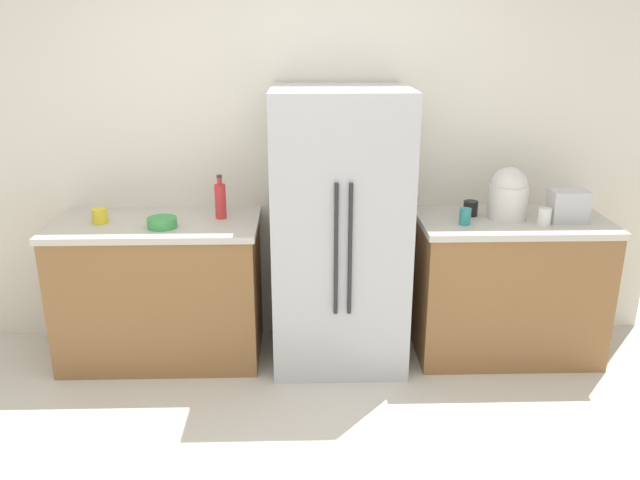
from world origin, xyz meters
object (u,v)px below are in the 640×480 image
Objects in this scene: bowl_a at (162,223)px; toaster at (568,206)px; rice_cooker at (508,194)px; bottle_a at (220,200)px; refrigerator at (339,231)px; cup_d at (471,208)px; cup_b at (100,216)px; cup_c at (544,217)px; cup_a at (465,217)px.

toaster is at bearing 1.36° from bowl_a.
bottle_a is (-1.81, 0.05, -0.04)m from rice_cooker.
toaster is at bearing -12.10° from rice_cooker.
refrigerator is 0.86m from cup_d.
bottle_a is at bearing 29.56° from bowl_a.
rice_cooker is 3.45× the size of cup_b.
cup_b is 0.53× the size of bowl_a.
cup_c is at bearing -28.39° from cup_d.
refrigerator is 1.08m from bowl_a.
cup_a is at bearing -2.46° from cup_b.
cup_d is (0.85, 0.13, 0.10)m from refrigerator.
bowl_a is at bearing -174.03° from cup_d.
refrigerator is 17.07× the size of cup_a.
cup_c is 2.32m from bowl_a.
cup_d is at bearing 166.01° from toaster.
bowl_a is (-1.84, -0.01, -0.02)m from cup_a.
refrigerator is at bearing -8.60° from bottle_a.
bowl_a is at bearing 179.64° from cup_c.
toaster is 2.90m from cup_b.
bottle_a is 1.56× the size of bowl_a.
bottle_a is (-2.16, 0.13, 0.02)m from toaster.
bottle_a is 2.93× the size of cup_d.
bowl_a is (-1.08, -0.08, 0.09)m from refrigerator.
refrigerator is 18.37× the size of cup_b.
cup_b is at bearing 177.50° from cup_c.
rice_cooker reaches higher than cup_b.
refrigerator is 7.70× the size of toaster.
cup_a is 2.25m from cup_b.
bottle_a is at bearing -179.55° from cup_d.
toaster is 0.82× the size of bottle_a.
cup_d is (-0.40, 0.22, -0.01)m from cup_c.
refrigerator is at bearing -171.59° from cup_d.
refrigerator reaches higher than cup_a.
refrigerator reaches higher than bowl_a.
toaster is 0.66m from cup_a.
cup_d reaches higher than cup_b.
toaster is at bearing -3.42° from bottle_a.
rice_cooker is 3.10× the size of cup_c.
cup_a is at bearing 177.27° from cup_c.
cup_a is (1.51, -0.18, -0.06)m from bottle_a.
rice_cooker is at bearing 141.10° from cup_c.
cup_d is (-0.21, 0.07, -0.11)m from rice_cooker.
refrigerator is 9.76× the size of bowl_a.
cup_c is (-0.17, -0.07, -0.05)m from toaster.
rice_cooker reaches higher than cup_a.
toaster is at bearing 23.38° from cup_c.
cup_a is 1.08× the size of cup_b.
bottle_a is at bearing 6.52° from cup_b.
toaster reaches higher than cup_c.
bottle_a is at bearing 171.40° from refrigerator.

